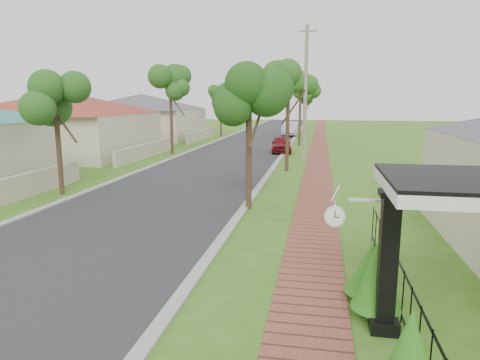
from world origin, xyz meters
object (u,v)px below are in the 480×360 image
Objects in this scene: parked_car_red at (281,144)px; utility_pole at (305,94)px; near_tree at (249,97)px; station_clock at (337,215)px; parked_car_white at (291,129)px; porch_post at (387,270)px.

parked_car_red is 6.22m from utility_pole.
near_tree reaches higher than station_clock.
station_clock is at bearing -83.79° from parked_car_white.
parked_car_white is at bearing 96.28° from porch_post.
station_clock is (3.30, -25.20, 1.32)m from parked_car_red.
station_clock is at bearing -69.13° from near_tree.
porch_post is at bearing -64.89° from near_tree.
porch_post is 1.25m from station_clock.
porch_post is 0.49× the size of near_tree.
parked_car_red is 0.43× the size of utility_pole.
near_tree reaches higher than parked_car_red.
near_tree reaches higher than porch_post.
parked_car_white is (-4.54, 41.25, -0.33)m from porch_post.
utility_pole is (2.29, -20.25, 3.58)m from parked_car_white.
porch_post is at bearing -25.14° from station_clock.
parked_car_red is 17.94m from near_tree.
near_tree is (0.40, -17.60, 3.46)m from parked_car_red.
near_tree is at bearing -96.58° from utility_pole.
utility_pole reaches higher than near_tree.
utility_pole is 8.26× the size of station_clock.
station_clock reaches higher than parked_car_white.
station_clock is at bearing -86.12° from utility_pole.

